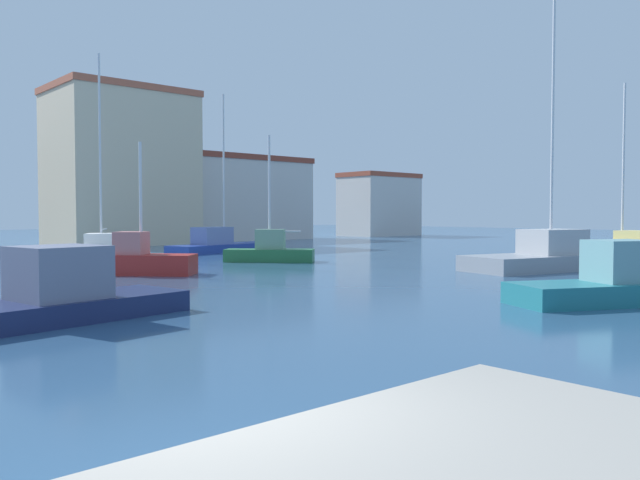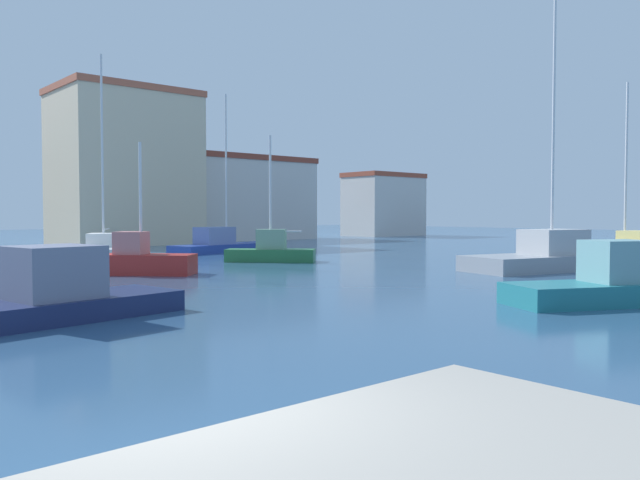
% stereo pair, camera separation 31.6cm
% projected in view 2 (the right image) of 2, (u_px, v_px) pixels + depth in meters
% --- Properties ---
extents(water, '(160.00, 160.00, 0.00)m').
position_uv_depth(water, '(256.00, 266.00, 29.70)').
color(water, '#2D5175').
rests_on(water, ground).
extents(sailboat_white_near_pier, '(5.08, 6.68, 10.89)m').
position_uv_depth(sailboat_white_near_pier, '(104.00, 249.00, 34.02)').
color(sailboat_white_near_pier, white).
rests_on(sailboat_white_near_pier, water).
extents(motorboat_navy_far_left, '(6.53, 3.13, 1.70)m').
position_uv_depth(motorboat_navy_far_left, '(46.00, 297.00, 14.25)').
color(motorboat_navy_far_left, '#19234C').
rests_on(motorboat_navy_far_left, water).
extents(sailboat_blue_outer_mooring, '(8.22, 3.84, 9.96)m').
position_uv_depth(sailboat_blue_outer_mooring, '(223.00, 244.00, 40.14)').
color(sailboat_blue_outer_mooring, '#233D93').
rests_on(sailboat_blue_outer_mooring, water).
extents(sailboat_grey_distant_east, '(8.59, 4.64, 13.03)m').
position_uv_depth(sailboat_grey_distant_east, '(552.00, 256.00, 27.41)').
color(sailboat_grey_distant_east, gray).
rests_on(sailboat_grey_distant_east, water).
extents(sailboat_green_distant_north, '(4.13, 4.17, 6.36)m').
position_uv_depth(sailboat_green_distant_north, '(271.00, 250.00, 32.09)').
color(sailboat_green_distant_north, '#28703D').
rests_on(sailboat_green_distant_north, water).
extents(motorboat_teal_center_channel, '(6.06, 4.22, 1.71)m').
position_uv_depth(motorboat_teal_center_channel, '(613.00, 284.00, 17.06)').
color(motorboat_teal_center_channel, '#1E707A').
rests_on(motorboat_teal_center_channel, water).
extents(sailboat_yellow_far_right, '(3.55, 6.88, 9.08)m').
position_uv_depth(sailboat_yellow_far_right, '(626.00, 250.00, 32.33)').
color(sailboat_yellow_far_right, gold).
rests_on(sailboat_yellow_far_right, water).
extents(sailboat_red_inner_mooring, '(3.98, 4.04, 5.26)m').
position_uv_depth(sailboat_red_inner_mooring, '(139.00, 260.00, 25.34)').
color(sailboat_red_inner_mooring, '#B22823').
rests_on(sailboat_red_inner_mooring, water).
extents(waterfront_apartments, '(10.33, 8.03, 12.18)m').
position_uv_depth(waterfront_apartments, '(125.00, 168.00, 50.32)').
color(waterfront_apartments, beige).
rests_on(waterfront_apartments, ground).
extents(yacht_club, '(13.13, 8.24, 7.76)m').
position_uv_depth(yacht_club, '(238.00, 198.00, 60.12)').
color(yacht_club, beige).
rests_on(yacht_club, ground).
extents(harbor_office, '(8.42, 5.35, 6.89)m').
position_uv_depth(harbor_office, '(384.00, 205.00, 70.27)').
color(harbor_office, beige).
rests_on(harbor_office, ground).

